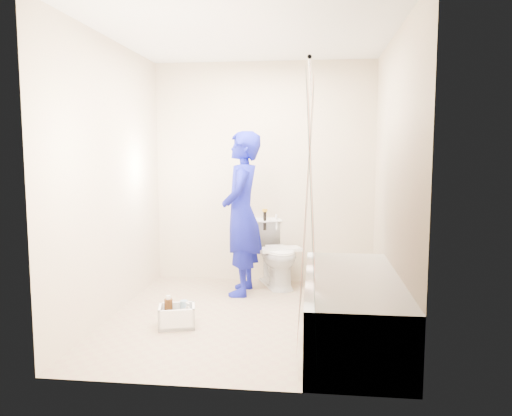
# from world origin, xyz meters

# --- Properties ---
(floor) EXTENTS (2.60, 2.60, 0.00)m
(floor) POSITION_xyz_m (0.00, 0.00, 0.00)
(floor) COLOR gray
(floor) RESTS_ON ground
(ceiling) EXTENTS (2.40, 2.60, 0.02)m
(ceiling) POSITION_xyz_m (0.00, 0.00, 2.40)
(ceiling) COLOR white
(ceiling) RESTS_ON wall_back
(wall_back) EXTENTS (2.40, 0.02, 2.40)m
(wall_back) POSITION_xyz_m (0.00, 1.30, 1.20)
(wall_back) COLOR beige
(wall_back) RESTS_ON ground
(wall_front) EXTENTS (2.40, 0.02, 2.40)m
(wall_front) POSITION_xyz_m (0.00, -1.30, 1.20)
(wall_front) COLOR beige
(wall_front) RESTS_ON ground
(wall_left) EXTENTS (0.02, 2.60, 2.40)m
(wall_left) POSITION_xyz_m (-1.20, 0.00, 1.20)
(wall_left) COLOR beige
(wall_left) RESTS_ON ground
(wall_right) EXTENTS (0.02, 2.60, 2.40)m
(wall_right) POSITION_xyz_m (1.20, 0.00, 1.20)
(wall_right) COLOR beige
(wall_right) RESTS_ON ground
(bathtub) EXTENTS (0.70, 1.75, 0.50)m
(bathtub) POSITION_xyz_m (0.85, -0.43, 0.27)
(bathtub) COLOR silver
(bathtub) RESTS_ON ground
(curtain_rod) EXTENTS (0.02, 1.90, 0.02)m
(curtain_rod) POSITION_xyz_m (0.52, -0.43, 1.95)
(curtain_rod) COLOR silver
(curtain_rod) RESTS_ON wall_back
(shower_curtain) EXTENTS (0.06, 1.75, 1.80)m
(shower_curtain) POSITION_xyz_m (0.52, -0.43, 1.02)
(shower_curtain) COLOR white
(shower_curtain) RESTS_ON curtain_rod
(toilet) EXTENTS (0.63, 0.80, 0.71)m
(toilet) POSITION_xyz_m (0.16, 1.08, 0.36)
(toilet) COLOR white
(toilet) RESTS_ON ground
(tank_lid) EXTENTS (0.48, 0.34, 0.03)m
(tank_lid) POSITION_xyz_m (0.21, 0.97, 0.42)
(tank_lid) COLOR white
(tank_lid) RESTS_ON toilet
(tank_internals) EXTENTS (0.16, 0.09, 0.23)m
(tank_internals) POSITION_xyz_m (0.05, 1.24, 0.70)
(tank_internals) COLOR black
(tank_internals) RESTS_ON toilet
(plumber) EXTENTS (0.39, 0.60, 1.64)m
(plumber) POSITION_xyz_m (-0.17, 0.75, 0.82)
(plumber) COLOR #0F3F9A
(plumber) RESTS_ON ground
(cleaning_caddy) EXTENTS (0.34, 0.30, 0.23)m
(cleaning_caddy) POSITION_xyz_m (-0.55, -0.28, 0.08)
(cleaning_caddy) COLOR white
(cleaning_caddy) RESTS_ON ground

